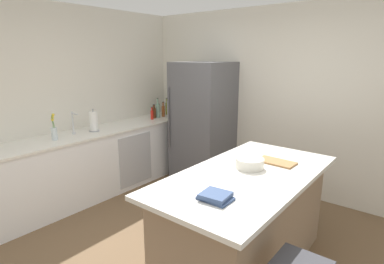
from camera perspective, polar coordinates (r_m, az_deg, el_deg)
The scene contains 17 objects.
wall_rear at distance 4.52m, azimuth 17.95°, elevation 5.26°, with size 6.00×0.10×2.60m, color silver.
wall_left at distance 4.51m, azimuth -25.44°, elevation 4.59°, with size 0.10×6.00×2.60m, color silver.
counter_run_left at distance 4.64m, azimuth -16.67°, elevation -5.15°, with size 0.66×3.21×0.91m.
kitchen_island at distance 2.98m, azimuth 9.81°, elevation -15.63°, with size 0.98×1.93×0.92m.
refrigerator at distance 4.80m, azimuth 2.04°, elevation 1.77°, with size 0.80×0.78×1.84m.
sink_faucet at distance 4.36m, azimuth -21.05°, elevation 1.64°, with size 0.15×0.05×0.30m.
flower_vase at distance 4.16m, azimuth -24.09°, elevation 0.14°, with size 0.07×0.07×0.33m.
paper_towel_roll at distance 4.45m, azimuth -17.68°, elevation 1.83°, with size 0.14×0.14×0.31m.
olive_oil_bottle at distance 5.48m, azimuth -4.64°, elevation 4.44°, with size 0.05×0.05×0.29m.
soda_bottle at distance 5.32m, azimuth -4.22°, elevation 4.49°, with size 0.08×0.08×0.36m.
vinegar_bottle at distance 5.30m, azimuth -5.33°, elevation 3.94°, with size 0.05×0.05×0.25m.
gin_bottle at distance 5.24m, azimuth -6.34°, elevation 4.04°, with size 0.07×0.07×0.33m.
syrup_bottle at distance 5.20m, azimuth -7.03°, elevation 3.57°, with size 0.07×0.07×0.23m.
hot_sauce_bottle at distance 5.09m, azimuth -7.38°, elevation 3.25°, with size 0.05×0.05×0.21m.
cookbook_stack at distance 2.27m, azimuth 4.35°, elevation -11.78°, with size 0.23×0.21×0.05m.
mixing_bowl at distance 2.91m, azimuth 10.59°, elevation -5.66°, with size 0.26×0.26×0.09m.
cutting_board at distance 3.12m, azimuth 15.26°, elevation -5.34°, with size 0.37×0.20×0.02m.
Camera 1 is at (1.58, -1.94, 1.92)m, focal length 28.91 mm.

